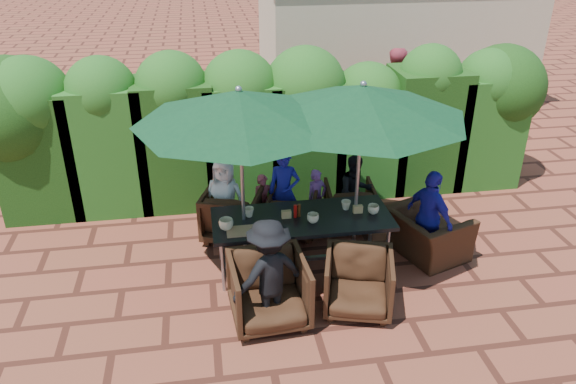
{
  "coord_description": "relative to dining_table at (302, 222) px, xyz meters",
  "views": [
    {
      "loc": [
        -1.1,
        -5.89,
        4.23
      ],
      "look_at": [
        -0.08,
        0.4,
        0.99
      ],
      "focal_mm": 35.0,
      "sensor_mm": 36.0,
      "label": 1
    }
  ],
  "objects": [
    {
      "name": "ground",
      "position": [
        -0.06,
        -0.15,
        -0.67
      ],
      "size": [
        80.0,
        80.0,
        0.0
      ],
      "primitive_type": "plane",
      "color": "brown",
      "rests_on": "ground"
    },
    {
      "name": "dining_table",
      "position": [
        0.0,
        0.0,
        0.0
      ],
      "size": [
        2.26,
        0.9,
        0.75
      ],
      "color": "black",
      "rests_on": "ground"
    },
    {
      "name": "umbrella_left",
      "position": [
        -0.73,
        0.06,
        1.54
      ],
      "size": [
        2.48,
        2.48,
        2.46
      ],
      "color": "gray",
      "rests_on": "ground"
    },
    {
      "name": "umbrella_right",
      "position": [
        0.7,
        0.04,
        1.54
      ],
      "size": [
        2.54,
        2.54,
        2.46
      ],
      "color": "gray",
      "rests_on": "ground"
    },
    {
      "name": "chair_far_left",
      "position": [
        -0.82,
        0.92,
        -0.27
      ],
      "size": [
        0.99,
        0.96,
        0.81
      ],
      "primitive_type": "imported",
      "rotation": [
        0.0,
        0.0,
        2.8
      ],
      "color": "black",
      "rests_on": "ground"
    },
    {
      "name": "chair_far_mid",
      "position": [
        0.03,
        0.89,
        -0.33
      ],
      "size": [
        0.84,
        0.81,
        0.69
      ],
      "primitive_type": "imported",
      "rotation": [
        0.0,
        0.0,
        2.83
      ],
      "color": "black",
      "rests_on": "ground"
    },
    {
      "name": "chair_far_right",
      "position": [
        0.9,
        1.0,
        -0.32
      ],
      "size": [
        0.75,
        0.71,
        0.71
      ],
      "primitive_type": "imported",
      "rotation": [
        0.0,
        0.0,
        3.04
      ],
      "color": "black",
      "rests_on": "ground"
    },
    {
      "name": "chair_near_left",
      "position": [
        -0.55,
        -0.97,
        -0.24
      ],
      "size": [
        0.9,
        0.85,
        0.87
      ],
      "primitive_type": "imported",
      "rotation": [
        0.0,
        0.0,
        0.07
      ],
      "color": "black",
      "rests_on": "ground"
    },
    {
      "name": "chair_near_right",
      "position": [
        0.49,
        -0.94,
        -0.28
      ],
      "size": [
        0.93,
        0.9,
        0.79
      ],
      "primitive_type": "imported",
      "rotation": [
        0.0,
        0.0,
        -0.28
      ],
      "color": "black",
      "rests_on": "ground"
    },
    {
      "name": "chair_end_right",
      "position": [
        1.73,
        0.04,
        -0.25
      ],
      "size": [
        0.92,
        1.13,
        0.85
      ],
      "primitive_type": "imported",
      "rotation": [
        0.0,
        0.0,
        1.91
      ],
      "color": "black",
      "rests_on": "ground"
    },
    {
      "name": "adult_far_left",
      "position": [
        -0.92,
        0.96,
        -0.07
      ],
      "size": [
        0.69,
        0.56,
        1.2
      ],
      "primitive_type": "imported",
      "rotation": [
        0.0,
        0.0,
        -0.42
      ],
      "color": "silver",
      "rests_on": "ground"
    },
    {
      "name": "adult_far_mid",
      "position": [
        -0.08,
        0.99,
        -0.05
      ],
      "size": [
        0.52,
        0.45,
        1.24
      ],
      "primitive_type": "imported",
      "rotation": [
        0.0,
        0.0,
        -0.22
      ],
      "color": "#211FA8",
      "rests_on": "ground"
    },
    {
      "name": "adult_far_right",
      "position": [
        0.95,
        0.9,
        -0.11
      ],
      "size": [
        0.59,
        0.41,
        1.13
      ],
      "primitive_type": "imported",
      "rotation": [
        0.0,
        0.0,
        0.14
      ],
      "color": "black",
      "rests_on": "ground"
    },
    {
      "name": "adult_near_left",
      "position": [
        -0.56,
        -1.02,
        -0.01
      ],
      "size": [
        0.93,
        0.67,
        1.32
      ],
      "primitive_type": "imported",
      "rotation": [
        0.0,
        0.0,
        3.52
      ],
      "color": "black",
      "rests_on": "ground"
    },
    {
      "name": "adult_end_right",
      "position": [
        1.67,
        -0.09,
        -0.03
      ],
      "size": [
        0.64,
        0.85,
        1.29
      ],
      "primitive_type": "imported",
      "rotation": [
        0.0,
        0.0,
        1.97
      ],
      "color": "#211FA8",
      "rests_on": "ground"
    },
    {
      "name": "child_left",
      "position": [
        -0.36,
        1.09,
        -0.25
      ],
      "size": [
        0.33,
        0.28,
        0.85
      ],
      "primitive_type": "imported",
      "rotation": [
        0.0,
        0.0,
        0.12
      ],
      "color": "#C34459",
      "rests_on": "ground"
    },
    {
      "name": "child_right",
      "position": [
        0.41,
        1.04,
        -0.23
      ],
      "size": [
        0.4,
        0.36,
        0.89
      ],
      "primitive_type": "imported",
      "rotation": [
        0.0,
        0.0,
        0.39
      ],
      "color": "#9B50AD",
      "rests_on": "ground"
    },
    {
      "name": "pedestrian_a",
      "position": [
        1.44,
        4.05,
        0.09
      ],
      "size": [
        1.49,
        1.15,
        1.53
      ],
      "primitive_type": "imported",
      "rotation": [
        0.0,
        0.0,
        2.62
      ],
      "color": "#227C28",
      "rests_on": "ground"
    },
    {
      "name": "pedestrian_b",
      "position": [
        2.62,
        4.28,
        0.24
      ],
      "size": [
        0.97,
        0.71,
        1.83
      ],
      "primitive_type": "imported",
      "rotation": [
        0.0,
        0.0,
        3.35
      ],
      "color": "#C34459",
      "rests_on": "ground"
    },
    {
      "name": "pedestrian_c",
      "position": [
        3.62,
        4.21,
        0.16
      ],
      "size": [
        1.12,
        1.08,
        1.66
      ],
      "primitive_type": "imported",
      "rotation": [
        0.0,
        0.0,
        2.4
      ],
      "color": "#9998A1",
      "rests_on": "ground"
    },
    {
      "name": "cup_a",
      "position": [
        -0.96,
        -0.14,
        0.15
      ],
      "size": [
        0.18,
        0.18,
        0.14
      ],
      "primitive_type": "imported",
      "color": "beige",
      "rests_on": "dining_table"
    },
    {
      "name": "cup_b",
      "position": [
        -0.65,
        0.13,
        0.13
      ],
      "size": [
        0.13,
        0.13,
        0.12
      ],
      "primitive_type": "imported",
      "color": "beige",
      "rests_on": "dining_table"
    },
    {
      "name": "cup_c",
      "position": [
        0.11,
        -0.15,
        0.13
      ],
      "size": [
        0.15,
        0.15,
        0.12
      ],
      "primitive_type": "imported",
      "color": "beige",
      "rests_on": "dining_table"
    },
    {
      "name": "cup_d",
      "position": [
        0.6,
        0.12,
        0.13
      ],
      "size": [
        0.13,
        0.13,
        0.12
      ],
      "primitive_type": "imported",
      "color": "beige",
      "rests_on": "dining_table"
    },
    {
      "name": "cup_e",
      "position": [
        0.91,
        -0.05,
        0.13
      ],
      "size": [
        0.15,
        0.15,
        0.12
      ],
      "primitive_type": "imported",
      "color": "beige",
      "rests_on": "dining_table"
    },
    {
      "name": "ketchup_bottle",
      "position": [
        -0.08,
        0.02,
        0.16
      ],
      "size": [
        0.04,
        0.04,
        0.17
      ],
      "primitive_type": "cylinder",
      "color": "#B20C0A",
      "rests_on": "dining_table"
    },
    {
      "name": "sauce_bottle",
      "position": [
        -0.03,
        0.03,
        0.16
      ],
      "size": [
        0.04,
        0.04,
        0.17
      ],
      "primitive_type": "cylinder",
      "color": "#4C230C",
      "rests_on": "dining_table"
    },
    {
      "name": "serving_tray",
      "position": [
        -0.79,
        -0.23,
        0.08
      ],
      "size": [
        0.35,
        0.25,
        0.02
      ],
      "primitive_type": "cube",
      "color": "#AB7A52",
      "rests_on": "dining_table"
    },
    {
      "name": "number_block_left",
      "position": [
        -0.2,
        0.02,
        0.13
      ],
      "size": [
        0.12,
        0.06,
        0.1
      ],
      "primitive_type": "cube",
      "color": "tan",
      "rests_on": "dining_table"
    },
    {
      "name": "number_block_right",
      "position": [
        0.72,
        0.0,
        0.13
      ],
      "size": [
        0.12,
        0.06,
        0.1
      ],
      "primitive_type": "cube",
      "color": "tan",
      "rests_on": "dining_table"
    },
    {
      "name": "hedge_wall",
      "position": [
        -0.3,
        2.17,
        0.67
      ],
      "size": [
        9.1,
        1.6,
        2.41
      ],
      "color": "black",
      "rests_on": "ground"
    },
    {
      "name": "building",
      "position": [
        3.44,
        6.85,
        0.93
      ],
      "size": [
        6.2,
        3.08,
        3.2
      ],
      "color": "#C2AE90",
      "rests_on": "ground"
    }
  ]
}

